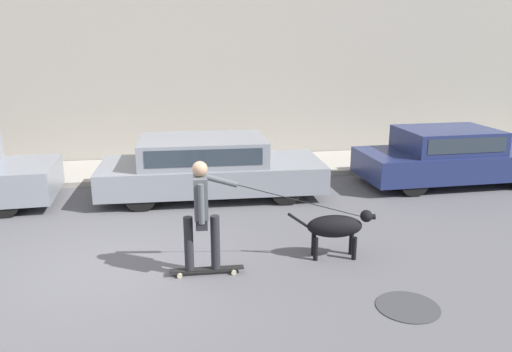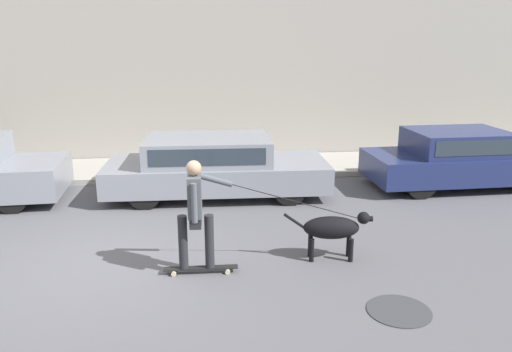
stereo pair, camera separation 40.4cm
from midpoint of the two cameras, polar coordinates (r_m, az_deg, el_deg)
ground_plane at (r=7.58m, az=-18.19°, el=-9.94°), size 36.00×36.00×0.00m
back_wall at (r=13.34m, az=-15.18°, el=12.23°), size 32.00×0.30×5.05m
sidewalk_curb at (r=12.50m, az=-14.89°, el=0.59°), size 30.00×2.11×0.12m
parked_car_1 at (r=10.29m, az=-6.48°, el=1.03°), size 4.56×1.96×1.22m
parked_car_2 at (r=11.84m, az=20.43°, el=2.04°), size 4.15×1.76×1.25m
dog at (r=7.41m, az=7.62°, el=-5.80°), size 1.29×0.43×0.73m
skateboarder at (r=6.73m, az=-7.87°, el=-4.03°), size 2.88×0.52×1.61m
manhole_cover at (r=6.46m, az=15.20°, el=-14.25°), size 0.77×0.77×0.01m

